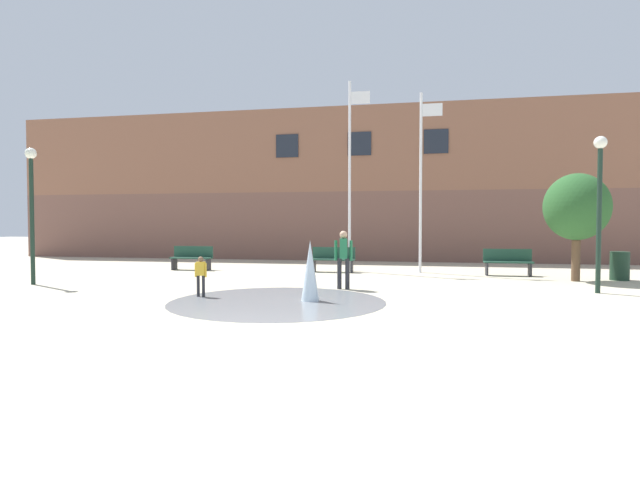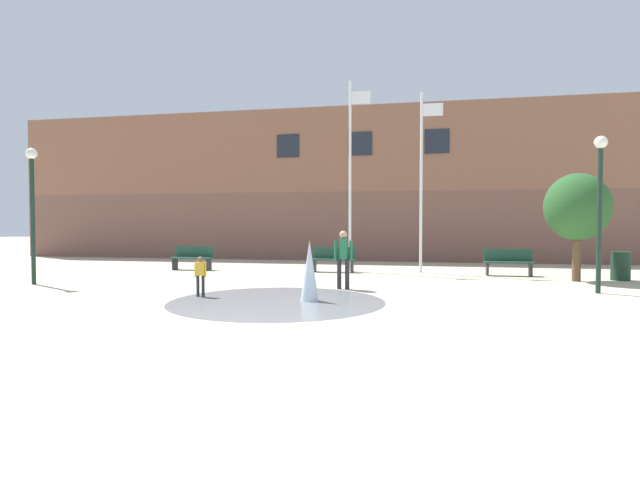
% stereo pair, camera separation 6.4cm
% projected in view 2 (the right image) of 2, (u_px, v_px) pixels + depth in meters
% --- Properties ---
extents(ground_plane, '(100.00, 100.00, 0.00)m').
position_uv_depth(ground_plane, '(219.00, 351.00, 6.99)').
color(ground_plane, '#BCB299').
extents(library_building, '(36.00, 6.05, 7.33)m').
position_uv_depth(library_building, '(367.00, 188.00, 26.36)').
color(library_building, brown).
rests_on(library_building, ground).
extents(splash_fountain, '(4.95, 4.95, 1.40)m').
position_uv_depth(splash_fountain, '(295.00, 284.00, 11.47)').
color(splash_fountain, gray).
rests_on(splash_fountain, ground).
extents(park_bench_under_right_flagpole, '(1.60, 0.44, 0.91)m').
position_uv_depth(park_bench_under_right_flagpole, '(193.00, 257.00, 19.16)').
color(park_bench_under_right_flagpole, '#28282D').
rests_on(park_bench_under_right_flagpole, ground).
extents(park_bench_near_trashcan, '(1.60, 0.44, 0.91)m').
position_uv_depth(park_bench_near_trashcan, '(334.00, 259.00, 18.33)').
color(park_bench_near_trashcan, '#28282D').
rests_on(park_bench_near_trashcan, ground).
extents(park_bench_far_right, '(1.60, 0.44, 0.91)m').
position_uv_depth(park_bench_far_right, '(508.00, 262.00, 17.03)').
color(park_bench_far_right, '#28282D').
rests_on(park_bench_far_right, ground).
extents(adult_near_bench, '(0.50, 0.37, 1.59)m').
position_uv_depth(adult_near_bench, '(343.00, 255.00, 13.54)').
color(adult_near_bench, '#28282D').
rests_on(adult_near_bench, ground).
extents(child_with_pink_shirt, '(0.31, 0.16, 0.99)m').
position_uv_depth(child_with_pink_shirt, '(200.00, 273.00, 12.17)').
color(child_with_pink_shirt, '#28282D').
rests_on(child_with_pink_shirt, ground).
extents(flagpole_left, '(0.80, 0.10, 7.06)m').
position_uv_depth(flagpole_left, '(351.00, 170.00, 18.53)').
color(flagpole_left, silver).
rests_on(flagpole_left, ground).
extents(flagpole_right, '(0.80, 0.10, 6.50)m').
position_uv_depth(flagpole_right, '(422.00, 177.00, 18.03)').
color(flagpole_right, silver).
rests_on(flagpole_right, ground).
extents(lamp_post_left_lane, '(0.32, 0.32, 3.98)m').
position_uv_depth(lamp_post_left_lane, '(32.00, 196.00, 14.55)').
color(lamp_post_left_lane, '#192D23').
rests_on(lamp_post_left_lane, ground).
extents(lamp_post_right_lane, '(0.32, 0.32, 4.01)m').
position_uv_depth(lamp_post_right_lane, '(600.00, 191.00, 12.69)').
color(lamp_post_right_lane, '#192D23').
rests_on(lamp_post_right_lane, ground).
extents(trash_can, '(0.56, 0.56, 0.90)m').
position_uv_depth(trash_can, '(621.00, 266.00, 15.65)').
color(trash_can, '#193323').
rests_on(trash_can, ground).
extents(street_tree_near_building, '(1.94, 1.94, 3.33)m').
position_uv_depth(street_tree_near_building, '(577.00, 207.00, 15.32)').
color(street_tree_near_building, brown).
rests_on(street_tree_near_building, ground).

